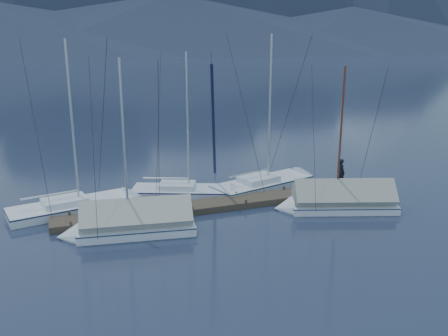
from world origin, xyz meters
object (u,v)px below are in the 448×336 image
(sailboat_covered_near, at_px, (334,202))
(sailboat_covered_far, at_px, (126,225))
(sailboat_open_mid, at_px, (197,193))
(sailboat_open_left, at_px, (89,205))
(person, at_px, (341,172))
(sailboat_open_right, at_px, (274,183))

(sailboat_covered_near, height_order, sailboat_covered_far, sailboat_covered_far)
(sailboat_covered_far, bearing_deg, sailboat_open_mid, 41.80)
(sailboat_open_left, relative_size, person, 5.91)
(person, bearing_deg, sailboat_open_left, 83.70)
(sailboat_open_left, xyz_separation_m, person, (14.42, -2.19, 1.00))
(sailboat_open_mid, height_order, sailboat_covered_near, sailboat_open_mid)
(sailboat_open_right, distance_m, sailboat_covered_near, 5.14)
(sailboat_open_mid, relative_size, person, 5.44)
(sailboat_covered_near, bearing_deg, sailboat_covered_far, 177.04)
(sailboat_open_mid, xyz_separation_m, person, (8.29, -2.23, 1.01))
(sailboat_open_mid, distance_m, sailboat_covered_near, 7.83)
(sailboat_open_right, bearing_deg, sailboat_covered_far, -155.73)
(sailboat_open_left, height_order, sailboat_covered_far, sailboat_open_left)
(sailboat_covered_far, height_order, person, sailboat_covered_far)
(sailboat_open_right, height_order, person, sailboat_open_right)
(sailboat_open_left, bearing_deg, sailboat_open_right, 1.06)
(sailboat_covered_far, bearing_deg, person, 8.95)
(sailboat_covered_near, bearing_deg, person, 50.64)
(sailboat_open_left, bearing_deg, sailboat_covered_near, -21.46)
(sailboat_open_right, height_order, sailboat_covered_far, sailboat_open_right)
(sailboat_open_right, height_order, sailboat_covered_near, sailboat_open_right)
(sailboat_covered_near, distance_m, sailboat_covered_far, 10.95)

